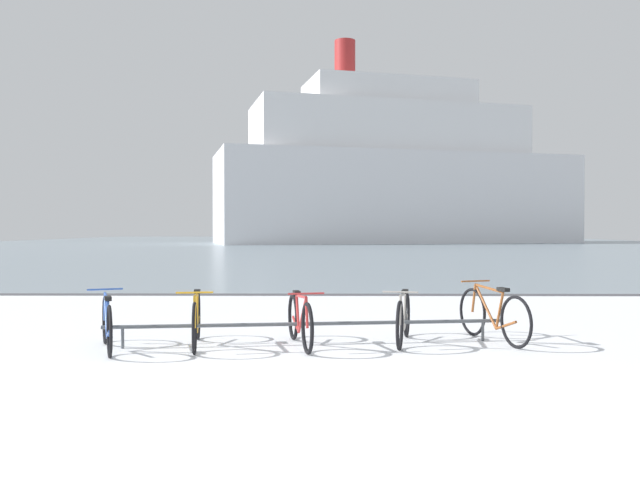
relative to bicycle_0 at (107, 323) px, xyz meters
name	(u,v)px	position (x,y,z in m)	size (l,w,h in m)	color
ground	(323,246)	(2.51, 50.83, -0.39)	(80.00, 132.00, 0.08)	white
bike_rack	(309,324)	(2.57, 0.44, -0.08)	(5.36, 0.73, 0.31)	#4C5156
bicycle_0	(107,323)	(0.00, 0.00, 0.00)	(0.71, 1.54, 0.76)	black
bicycle_1	(196,320)	(1.09, 0.27, 0.01)	(0.46, 1.73, 0.77)	black
bicycle_2	(300,321)	(2.46, 0.29, 0.00)	(0.53, 1.68, 0.76)	black
bicycle_3	(403,318)	(3.85, 0.56, -0.01)	(0.52, 1.64, 0.75)	black
bicycle_4	(493,315)	(5.10, 0.71, 0.02)	(0.66, 1.69, 0.81)	black
ferry_ship	(393,176)	(10.05, 62.25, 6.92)	(40.44, 21.85, 21.62)	white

